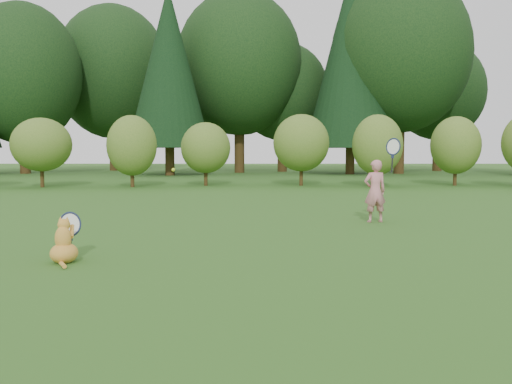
# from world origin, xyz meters

# --- Properties ---
(ground) EXTENTS (100.00, 100.00, 0.00)m
(ground) POSITION_xyz_m (0.00, 0.00, 0.00)
(ground) COLOR #265517
(ground) RESTS_ON ground
(shrub_row) EXTENTS (28.00, 3.00, 2.80)m
(shrub_row) POSITION_xyz_m (0.00, 13.00, 1.40)
(shrub_row) COLOR #446B21
(shrub_row) RESTS_ON ground
(woodland_backdrop) EXTENTS (48.00, 10.00, 15.00)m
(woodland_backdrop) POSITION_xyz_m (0.00, 23.00, 7.50)
(woodland_backdrop) COLOR black
(woodland_backdrop) RESTS_ON ground
(child) EXTENTS (0.68, 0.45, 1.77)m
(child) POSITION_xyz_m (2.45, 2.52, 0.62)
(child) COLOR #D17D85
(child) RESTS_ON ground
(cat) EXTENTS (0.39, 0.77, 0.76)m
(cat) POSITION_xyz_m (-2.12, -1.37, 0.29)
(cat) COLOR #BD7724
(cat) RESTS_ON ground
(tennis_ball) EXTENTS (0.06, 0.06, 0.06)m
(tennis_ball) POSITION_xyz_m (-1.26, 1.78, 1.02)
(tennis_ball) COLOR #C7EB1B
(tennis_ball) RESTS_ON ground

